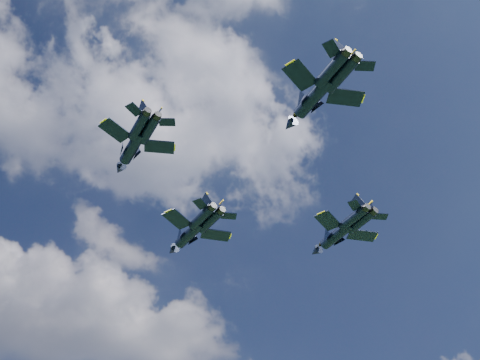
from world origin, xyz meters
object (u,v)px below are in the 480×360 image
jet_lead (188,235)px  jet_left (131,149)px  jet_slot (312,99)px  jet_right (335,236)px

jet_lead → jet_left: jet_lead is taller
jet_slot → jet_lead: bearing=91.1°
jet_left → jet_lead: bearing=46.9°
jet_lead → jet_slot: size_ratio=1.03×
jet_slot → jet_right: bearing=47.1°
jet_lead → jet_slot: jet_lead is taller
jet_lead → jet_left: (-10.02, -21.63, -3.08)m
jet_left → jet_slot: bearing=-42.9°
jet_left → jet_right: 35.23m
jet_slot → jet_left: bearing=135.5°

